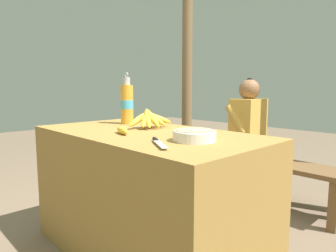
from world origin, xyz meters
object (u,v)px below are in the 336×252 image
at_px(knife, 158,142).
at_px(support_post_near, 187,67).
at_px(wooden_bench, 244,162).
at_px(water_bottle, 127,103).
at_px(seated_vendor, 243,132).
at_px(loose_banana_front, 122,130).
at_px(serving_bowl, 194,135).
at_px(banana_bunch_ripe, 150,118).
at_px(banana_bunch_green, 205,142).

height_order(knife, support_post_near, support_post_near).
xyz_separation_m(wooden_bench, support_post_near, (-1.13, 0.45, 0.92)).
bearing_deg(knife, water_bottle, -175.83).
bearing_deg(seated_vendor, water_bottle, 69.81).
bearing_deg(loose_banana_front, seated_vendor, 94.01).
xyz_separation_m(knife, seated_vendor, (-0.44, 1.39, -0.14)).
bearing_deg(serving_bowl, loose_banana_front, -163.46).
xyz_separation_m(water_bottle, support_post_near, (-0.85, 1.53, 0.37)).
bearing_deg(wooden_bench, knife, -72.75).
bearing_deg(knife, seated_vendor, 137.93).
bearing_deg(water_bottle, wooden_bench, 75.87).
distance_m(loose_banana_front, knife, 0.35).
height_order(serving_bowl, support_post_near, support_post_near).
bearing_deg(loose_banana_front, knife, -8.82).
bearing_deg(banana_bunch_ripe, banana_bunch_green, 112.75).
bearing_deg(support_post_near, knife, -50.11).
relative_size(serving_bowl, support_post_near, 0.08).
relative_size(serving_bowl, loose_banana_front, 1.26).
xyz_separation_m(banana_bunch_ripe, wooden_bench, (-0.01, 1.11, -0.47)).
bearing_deg(banana_bunch_ripe, support_post_near, 126.12).
bearing_deg(wooden_bench, loose_banana_front, -86.08).
relative_size(loose_banana_front, knife, 0.76).
bearing_deg(loose_banana_front, banana_bunch_green, 111.72).
bearing_deg(banana_bunch_green, support_post_near, 146.36).
bearing_deg(water_bottle, banana_bunch_green, 99.60).
relative_size(knife, banana_bunch_green, 0.72).
distance_m(wooden_bench, seated_vendor, 0.28).
distance_m(knife, banana_bunch_green, 1.71).
xyz_separation_m(serving_bowl, wooden_bench, (-0.50, 1.25, -0.44)).
xyz_separation_m(loose_banana_front, wooden_bench, (-0.09, 1.37, -0.43)).
relative_size(banana_bunch_ripe, serving_bowl, 1.49).
distance_m(water_bottle, knife, 0.81).
height_order(serving_bowl, banana_bunch_green, serving_bowl).
bearing_deg(banana_bunch_ripe, wooden_bench, 90.64).
bearing_deg(wooden_bench, banana_bunch_ripe, -89.36).
xyz_separation_m(knife, support_post_near, (-1.57, 1.88, 0.50)).
distance_m(serving_bowl, knife, 0.19).
bearing_deg(seated_vendor, serving_bowl, 106.96).
relative_size(banana_bunch_ripe, loose_banana_front, 1.87).
xyz_separation_m(water_bottle, seated_vendor, (0.27, 1.04, -0.28)).
height_order(water_bottle, support_post_near, support_post_near).
distance_m(wooden_bench, banana_bunch_green, 0.47).
xyz_separation_m(serving_bowl, support_post_near, (-1.63, 1.70, 0.48)).
xyz_separation_m(banana_bunch_ripe, seated_vendor, (-0.01, 1.07, -0.19)).
height_order(wooden_bench, seated_vendor, seated_vendor).
distance_m(serving_bowl, water_bottle, 0.80).
distance_m(serving_bowl, loose_banana_front, 0.43).
bearing_deg(loose_banana_front, serving_bowl, 16.54).
height_order(serving_bowl, loose_banana_front, serving_bowl).
relative_size(serving_bowl, seated_vendor, 0.19).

